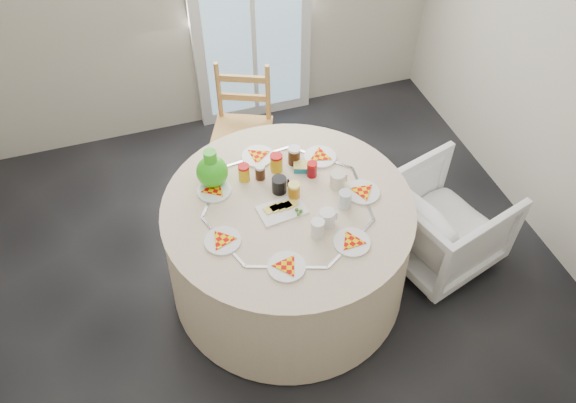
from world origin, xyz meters
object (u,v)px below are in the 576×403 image
object	(u,v)px
table	(288,246)
green_pitcher	(212,172)
wooden_chair	(242,133)
armchair	(445,217)

from	to	relation	value
table	green_pitcher	bearing A→B (deg)	140.28
green_pitcher	table	bearing A→B (deg)	-23.77
table	green_pitcher	size ratio (longest dim) A/B	6.21
wooden_chair	armchair	world-z (taller)	wooden_chair
green_pitcher	armchair	bearing A→B (deg)	0.22
wooden_chair	green_pitcher	distance (m)	0.94
armchair	green_pitcher	xyz separation A→B (m)	(-1.47, 0.41, 0.48)
table	green_pitcher	xyz separation A→B (m)	(-0.38, 0.32, 0.49)
green_pitcher	wooden_chair	bearing A→B (deg)	80.59
armchair	green_pitcher	size ratio (longest dim) A/B	2.92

